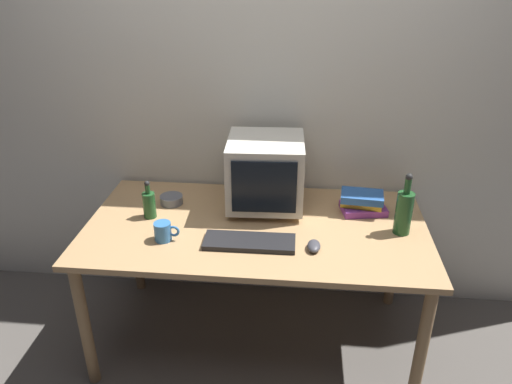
# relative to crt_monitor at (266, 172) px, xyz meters

# --- Properties ---
(ground_plane) EXTENTS (6.00, 6.00, 0.00)m
(ground_plane) POSITION_rel_crt_monitor_xyz_m (-0.03, -0.20, -0.92)
(ground_plane) COLOR #56514C
(back_wall) EXTENTS (4.00, 0.08, 2.50)m
(back_wall) POSITION_rel_crt_monitor_xyz_m (-0.03, 0.30, 0.33)
(back_wall) COLOR silver
(back_wall) RESTS_ON ground
(desk) EXTENTS (1.67, 0.88, 0.72)m
(desk) POSITION_rel_crt_monitor_xyz_m (-0.03, -0.20, -0.27)
(desk) COLOR tan
(desk) RESTS_ON ground
(crt_monitor) EXTENTS (0.40, 0.40, 0.37)m
(crt_monitor) POSITION_rel_crt_monitor_xyz_m (0.00, 0.00, 0.00)
(crt_monitor) COLOR beige
(crt_monitor) RESTS_ON desk
(keyboard) EXTENTS (0.42, 0.15, 0.02)m
(keyboard) POSITION_rel_crt_monitor_xyz_m (-0.04, -0.38, -0.18)
(keyboard) COLOR black
(keyboard) RESTS_ON desk
(computer_mouse) EXTENTS (0.06, 0.10, 0.04)m
(computer_mouse) POSITION_rel_crt_monitor_xyz_m (0.25, -0.40, -0.17)
(computer_mouse) COLOR #3F3F47
(computer_mouse) RESTS_ON desk
(bottle_tall) EXTENTS (0.08, 0.08, 0.31)m
(bottle_tall) POSITION_rel_crt_monitor_xyz_m (0.67, -0.21, -0.08)
(bottle_tall) COLOR #1E4C23
(bottle_tall) RESTS_ON desk
(bottle_short) EXTENTS (0.06, 0.06, 0.20)m
(bottle_short) POSITION_rel_crt_monitor_xyz_m (-0.57, -0.17, -0.12)
(bottle_short) COLOR #1E4C23
(bottle_short) RESTS_ON desk
(book_stack) EXTENTS (0.25, 0.19, 0.11)m
(book_stack) POSITION_rel_crt_monitor_xyz_m (0.50, -0.02, -0.14)
(book_stack) COLOR #843893
(book_stack) RESTS_ON desk
(mug) EXTENTS (0.12, 0.08, 0.09)m
(mug) POSITION_rel_crt_monitor_xyz_m (-0.44, -0.38, -0.15)
(mug) COLOR #3370B2
(mug) RESTS_ON desk
(cd_spindle) EXTENTS (0.12, 0.12, 0.04)m
(cd_spindle) POSITION_rel_crt_monitor_xyz_m (-0.50, -0.02, -0.17)
(cd_spindle) COLOR #595B66
(cd_spindle) RESTS_ON desk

